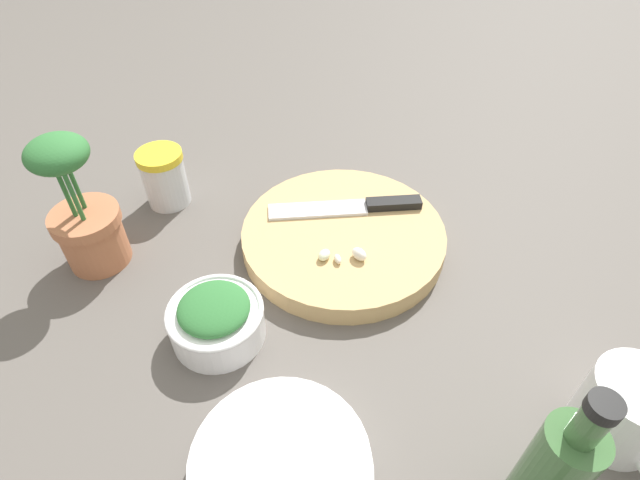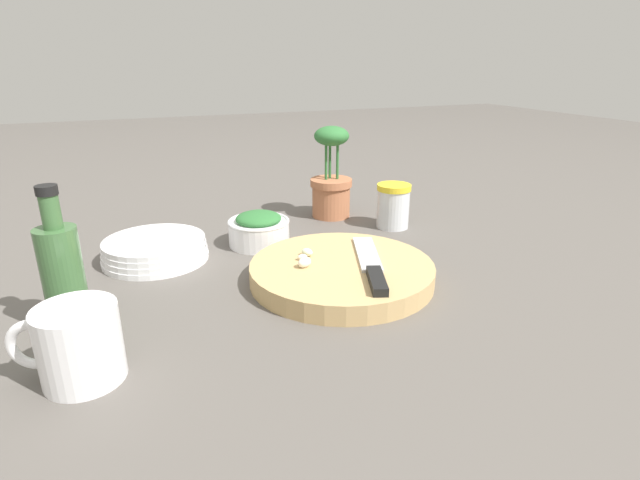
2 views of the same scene
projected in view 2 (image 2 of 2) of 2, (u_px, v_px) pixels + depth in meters
The scene contains 10 objects.
ground_plane at pixel (294, 279), 0.83m from camera, with size 5.00×5.00×0.00m, color #56514C.
cutting_board at pixel (342, 272), 0.81m from camera, with size 0.30×0.30×0.03m.
chef_knife at pixel (372, 266), 0.79m from camera, with size 0.11×0.23×0.01m.
garlic_cloves at pixel (305, 258), 0.81m from camera, with size 0.05×0.07×0.02m.
herb_bowl at pixel (259, 229), 0.97m from camera, with size 0.12×0.12×0.07m.
spice_jar at pixel (393, 206), 1.06m from camera, with size 0.07×0.07×0.09m.
coffee_mug at pixel (78, 344), 0.55m from camera, with size 0.12×0.09×0.09m.
plate_stack at pixel (155, 250), 0.90m from camera, with size 0.19×0.19×0.04m.
oil_bottle at pixel (63, 274), 0.65m from camera, with size 0.05×0.05×0.20m.
potted_herb at pixel (331, 181), 1.12m from camera, with size 0.09×0.09×0.20m.
Camera 2 is at (-0.25, -0.71, 0.35)m, focal length 28.00 mm.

